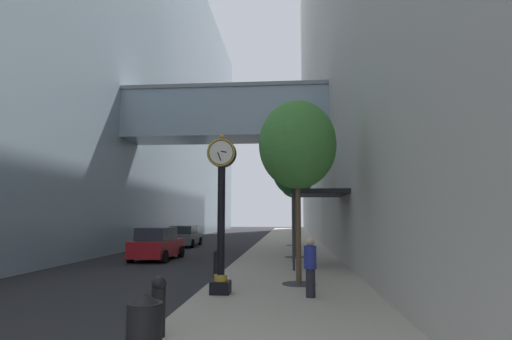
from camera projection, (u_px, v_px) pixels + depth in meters
ground_plane at (255, 246)px, 30.91m from camera, size 110.00×110.00×0.00m
sidewalk_right at (289, 243)px, 33.67m from camera, size 5.15×80.00×0.14m
building_block_left at (121, 69)px, 36.61m from camera, size 22.54×80.00×31.26m
building_block_right at (367, 4)px, 35.45m from camera, size 9.00×80.00×41.70m
street_clock at (221, 204)px, 11.67m from camera, size 0.84×0.55×4.60m
bollard_nearest at (158, 305)px, 7.40m from camera, size 0.28×0.28×1.09m
bollard_third at (217, 265)px, 13.43m from camera, size 0.28×0.28×1.09m
street_tree_near at (297, 145)px, 13.50m from camera, size 2.59×2.59×6.05m
street_tree_mid_near at (294, 171)px, 21.98m from camera, size 2.39×2.39×6.04m
street_tree_mid_far at (293, 183)px, 30.45m from camera, size 1.98×1.98×5.85m
trash_bin at (144, 329)px, 5.90m from camera, size 0.53×0.53×1.05m
pedestrian_walking at (310, 265)px, 10.99m from camera, size 0.41×0.41×1.61m
storefront_awning at (317, 195)px, 18.09m from camera, size 2.40×3.60×3.30m
car_red_near at (157, 244)px, 21.45m from camera, size 2.10×4.08×1.72m
car_grey_mid at (184, 236)px, 30.93m from camera, size 2.18×4.43×1.58m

